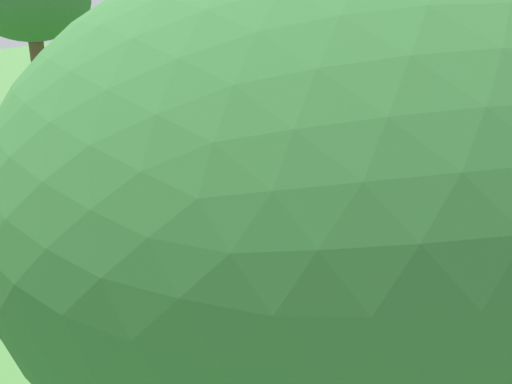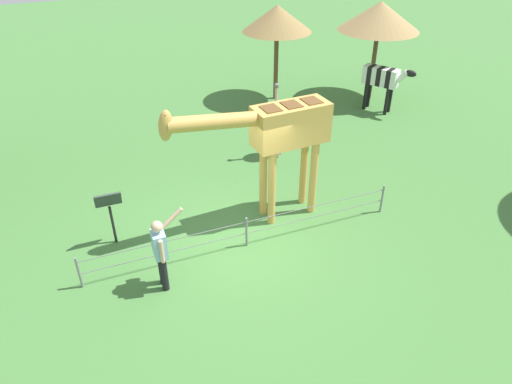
{
  "view_description": "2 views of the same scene",
  "coord_description": "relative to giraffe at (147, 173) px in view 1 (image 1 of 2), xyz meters",
  "views": [
    {
      "loc": [
        7.53,
        -7.83,
        6.2
      ],
      "look_at": [
        0.46,
        0.62,
        1.8
      ],
      "focal_mm": 44.01,
      "sensor_mm": 36.0,
      "label": 1
    },
    {
      "loc": [
        2.83,
        7.77,
        6.69
      ],
      "look_at": [
        -0.2,
        0.16,
        1.39
      ],
      "focal_mm": 33.08,
      "sensor_mm": 36.0,
      "label": 2
    }
  ],
  "objects": [
    {
      "name": "tree_west",
      "position": [
        -9.38,
        3.68,
        2.33
      ],
      "size": [
        3.6,
        3.6,
        5.85
      ],
      "color": "brown",
      "rests_on": "ground_plane"
    },
    {
      "name": "ground_plane",
      "position": [
        1.06,
        0.71,
        -2.2
      ],
      "size": [
        60.0,
        60.0,
        0.0
      ],
      "primitive_type": "plane",
      "color": "#427538"
    },
    {
      "name": "tree_east",
      "position": [
        6.97,
        -4.49,
        2.75
      ],
      "size": [
        3.57,
        3.57,
        6.24
      ],
      "color": "brown",
      "rests_on": "ground_plane"
    },
    {
      "name": "visitor",
      "position": [
        3.02,
        1.39,
        -1.3
      ],
      "size": [
        0.67,
        0.58,
        1.67
      ],
      "color": "black",
      "rests_on": "ground_plane"
    },
    {
      "name": "wire_fence",
      "position": [
        1.06,
        0.83,
        -1.79
      ],
      "size": [
        7.05,
        0.05,
        0.75
      ],
      "color": "slate",
      "rests_on": "ground_plane"
    },
    {
      "name": "info_sign",
      "position": [
        3.74,
        -0.37,
        -1.25
      ],
      "size": [
        0.56,
        0.21,
        1.32
      ],
      "color": "black",
      "rests_on": "ground_plane"
    },
    {
      "name": "giraffe",
      "position": [
        0.0,
        0.0,
        0.0
      ],
      "size": [
        3.82,
        0.82,
        3.19
      ],
      "color": "gold",
      "rests_on": "ground_plane"
    }
  ]
}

